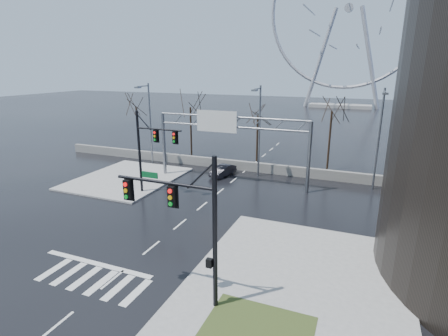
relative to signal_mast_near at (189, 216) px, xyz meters
The scene contains 18 objects.
ground 8.15m from the signal_mast_near, 141.85° to the left, with size 260.00×260.00×0.00m, color black.
sidewalk_right_ext 9.12m from the signal_mast_near, 51.18° to the left, with size 12.00×10.00×0.15m, color gray.
sidewalk_far 23.25m from the signal_mast_near, 135.18° to the left, with size 10.00×12.00×0.15m, color gray.
grass_strip 6.17m from the signal_mast_near, 13.99° to the right, with size 5.00×4.00×0.02m, color #35441C.
barrier_wall 24.96m from the signal_mast_near, 102.07° to the left, with size 52.00×0.50×1.10m, color slate.
signal_mast_near is the anchor object (origin of this frame).
signal_mast_far 17.03m from the signal_mast_near, 130.26° to the left, with size 4.72×0.41×8.00m.
sign_gantry 19.79m from the signal_mast_near, 106.19° to the left, with size 16.36×0.40×7.60m.
streetlight_left 28.07m from the signal_mast_near, 127.67° to the left, with size 0.50×2.55×10.00m.
streetlight_mid 22.44m from the signal_mast_near, 98.05° to the left, with size 0.50×2.55×10.00m.
streetlight_right 23.92m from the signal_mast_near, 68.25° to the left, with size 0.50×2.55×10.00m.
tree_far_left 36.36m from the signal_mast_near, 129.53° to the left, with size 3.50×3.50×7.00m.
tree_left 30.98m from the signal_mast_near, 117.18° to the left, with size 3.75×3.75×7.50m.
tree_center 29.00m from the signal_mast_near, 100.21° to the left, with size 3.25×3.25×6.50m.
tree_right 27.84m from the signal_mast_near, 82.02° to the left, with size 3.90×3.90×7.80m.
tree_far_right 30.45m from the signal_mast_near, 67.07° to the left, with size 3.40×3.40×6.80m.
ferris_wheel 101.29m from the signal_mast_near, 90.08° to the left, with size 45.00×6.00×50.91m.
car 22.53m from the signal_mast_near, 107.99° to the left, with size 1.30×3.74×1.23m, color black.
Camera 1 is at (12.61, -17.89, 11.83)m, focal length 28.00 mm.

